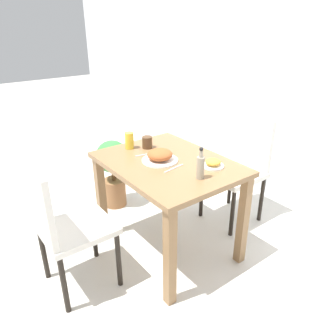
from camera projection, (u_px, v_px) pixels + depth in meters
name	position (u px, v px, depth m)	size (l,w,h in m)	color
ground_plane	(168.00, 246.00, 2.54)	(16.00, 16.00, 0.00)	beige
wall_back	(294.00, 59.00, 2.71)	(8.00, 0.05, 2.60)	silver
dining_table	(168.00, 177.00, 2.29)	(0.97, 0.74, 0.72)	olive
chair_near	(62.00, 222.00, 1.96)	(0.42, 0.42, 0.89)	silver
chair_far	(241.00, 163.00, 2.74)	(0.42, 0.42, 0.89)	silver
food_plate	(160.00, 156.00, 2.23)	(0.25, 0.25, 0.09)	white
side_plate	(213.00, 163.00, 2.15)	(0.15, 0.15, 0.06)	white
drink_cup	(147.00, 142.00, 2.45)	(0.08, 0.08, 0.09)	#4C331E
juice_glass	(129.00, 141.00, 2.43)	(0.07, 0.07, 0.12)	gold
sauce_bottle	(200.00, 167.00, 1.97)	(0.05, 0.05, 0.21)	gray
fork_utensil	(147.00, 154.00, 2.35)	(0.04, 0.19, 0.00)	silver
spoon_utensil	(174.00, 168.00, 2.13)	(0.04, 0.17, 0.00)	silver
potted_plant_left	(113.00, 168.00, 2.95)	(0.29, 0.29, 0.64)	brown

